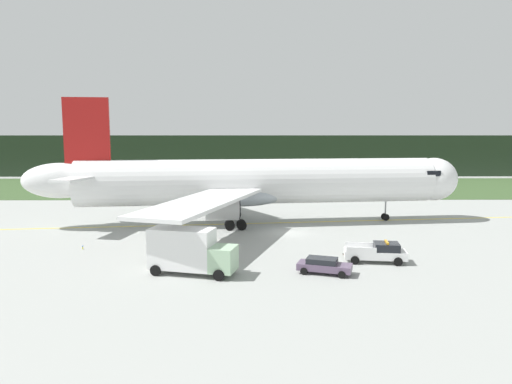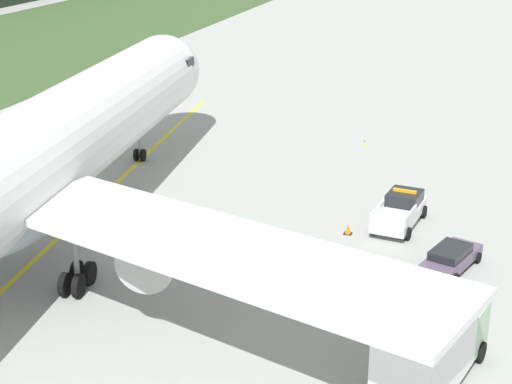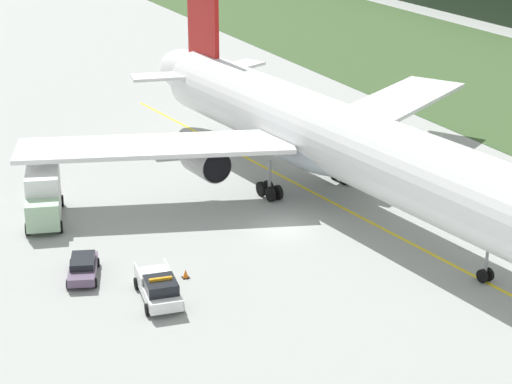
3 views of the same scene
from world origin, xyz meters
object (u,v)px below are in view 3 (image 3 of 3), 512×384
object	(u,v)px
staff_car	(83,267)
apron_cone	(186,274)
airliner	(328,137)
catering_truck	(44,195)
ops_pickup_truck	(159,288)

from	to	relation	value
staff_car	apron_cone	xyz separation A→B (m)	(2.99, 6.02, -0.41)
airliner	catering_truck	bearing A→B (deg)	-104.26
ops_pickup_truck	staff_car	xyz separation A→B (m)	(-5.34, -3.36, -0.20)
ops_pickup_truck	catering_truck	world-z (taller)	catering_truck
airliner	staff_car	world-z (taller)	airliner
airliner	apron_cone	xyz separation A→B (m)	(8.61, -15.35, -4.95)
catering_truck	staff_car	world-z (taller)	catering_truck
ops_pickup_truck	airliner	bearing A→B (deg)	121.32
airliner	apron_cone	bearing A→B (deg)	-60.71
ops_pickup_truck	apron_cone	xyz separation A→B (m)	(-2.35, 2.66, -0.61)
apron_cone	staff_car	bearing A→B (deg)	-116.39
staff_car	apron_cone	size ratio (longest dim) A/B	7.87
ops_pickup_truck	staff_car	distance (m)	6.31
airliner	staff_car	distance (m)	22.56
ops_pickup_truck	staff_car	size ratio (longest dim) A/B	1.20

